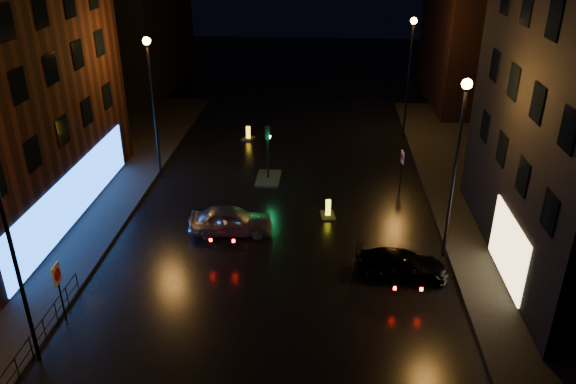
{
  "coord_description": "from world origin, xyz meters",
  "views": [
    {
      "loc": [
        2.08,
        -16.75,
        14.09
      ],
      "look_at": [
        0.5,
        6.53,
        2.8
      ],
      "focal_mm": 35.0,
      "sensor_mm": 36.0,
      "label": 1
    }
  ],
  "objects_px": {
    "silver_hatchback": "(231,220)",
    "dark_sedan": "(401,264)",
    "bollard_near": "(328,213)",
    "traffic_signal": "(268,172)",
    "road_sign_right": "(402,160)",
    "bollard_far": "(248,136)",
    "road_sign_left": "(58,280)"
  },
  "relations": [
    {
      "from": "bollard_near",
      "to": "bollard_far",
      "type": "relative_size",
      "value": 0.95
    },
    {
      "from": "silver_hatchback",
      "to": "dark_sedan",
      "type": "bearing_deg",
      "value": -116.7
    },
    {
      "from": "silver_hatchback",
      "to": "road_sign_right",
      "type": "bearing_deg",
      "value": -60.63
    },
    {
      "from": "traffic_signal",
      "to": "bollard_near",
      "type": "relative_size",
      "value": 2.92
    },
    {
      "from": "road_sign_right",
      "to": "bollard_far",
      "type": "bearing_deg",
      "value": -43.36
    },
    {
      "from": "dark_sedan",
      "to": "bollard_near",
      "type": "bearing_deg",
      "value": 36.23
    },
    {
      "from": "bollard_near",
      "to": "road_sign_right",
      "type": "height_order",
      "value": "road_sign_right"
    },
    {
      "from": "road_sign_right",
      "to": "dark_sedan",
      "type": "bearing_deg",
      "value": 76.55
    },
    {
      "from": "bollard_far",
      "to": "road_sign_left",
      "type": "distance_m",
      "value": 21.14
    },
    {
      "from": "traffic_signal",
      "to": "silver_hatchback",
      "type": "relative_size",
      "value": 0.84
    },
    {
      "from": "traffic_signal",
      "to": "silver_hatchback",
      "type": "bearing_deg",
      "value": -100.41
    },
    {
      "from": "silver_hatchback",
      "to": "bollard_near",
      "type": "xyz_separation_m",
      "value": [
        4.82,
        2.06,
        -0.49
      ]
    },
    {
      "from": "silver_hatchback",
      "to": "road_sign_right",
      "type": "xyz_separation_m",
      "value": [
        9.04,
        6.09,
        0.95
      ]
    },
    {
      "from": "bollard_far",
      "to": "road_sign_left",
      "type": "relative_size",
      "value": 0.49
    },
    {
      "from": "bollard_near",
      "to": "road_sign_right",
      "type": "distance_m",
      "value": 6.01
    },
    {
      "from": "bollard_far",
      "to": "road_sign_left",
      "type": "xyz_separation_m",
      "value": [
        -4.47,
        -20.59,
        1.72
      ]
    },
    {
      "from": "dark_sedan",
      "to": "bollard_far",
      "type": "distance_m",
      "value": 18.85
    },
    {
      "from": "dark_sedan",
      "to": "road_sign_right",
      "type": "bearing_deg",
      "value": -1.08
    },
    {
      "from": "road_sign_left",
      "to": "road_sign_right",
      "type": "distance_m",
      "value": 19.64
    },
    {
      "from": "traffic_signal",
      "to": "road_sign_right",
      "type": "distance_m",
      "value": 7.93
    },
    {
      "from": "traffic_signal",
      "to": "bollard_near",
      "type": "xyz_separation_m",
      "value": [
        3.61,
        -4.5,
        -0.29
      ]
    },
    {
      "from": "dark_sedan",
      "to": "bollard_near",
      "type": "distance_m",
      "value": 6.23
    },
    {
      "from": "traffic_signal",
      "to": "bollard_near",
      "type": "bearing_deg",
      "value": -51.22
    },
    {
      "from": "dark_sedan",
      "to": "silver_hatchback",
      "type": "bearing_deg",
      "value": 72.98
    },
    {
      "from": "road_sign_left",
      "to": "road_sign_right",
      "type": "relative_size",
      "value": 1.17
    },
    {
      "from": "traffic_signal",
      "to": "road_sign_left",
      "type": "height_order",
      "value": "traffic_signal"
    },
    {
      "from": "road_sign_left",
      "to": "bollard_far",
      "type": "bearing_deg",
      "value": 74.73
    },
    {
      "from": "silver_hatchback",
      "to": "dark_sedan",
      "type": "xyz_separation_m",
      "value": [
        8.03,
        -3.26,
        -0.12
      ]
    },
    {
      "from": "silver_hatchback",
      "to": "bollard_near",
      "type": "bearing_deg",
      "value": -71.49
    },
    {
      "from": "bollard_far",
      "to": "road_sign_left",
      "type": "height_order",
      "value": "road_sign_left"
    },
    {
      "from": "traffic_signal",
      "to": "road_sign_right",
      "type": "height_order",
      "value": "traffic_signal"
    },
    {
      "from": "silver_hatchback",
      "to": "road_sign_left",
      "type": "bearing_deg",
      "value": 138.96
    }
  ]
}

